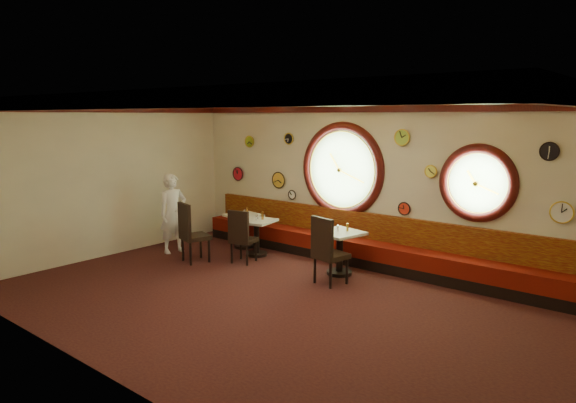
# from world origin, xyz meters

# --- Properties ---
(floor) EXTENTS (9.00, 6.00, 0.00)m
(floor) POSITION_xyz_m (0.00, 0.00, 0.00)
(floor) COLOR black
(floor) RESTS_ON ground
(ceiling) EXTENTS (9.00, 6.00, 0.02)m
(ceiling) POSITION_xyz_m (0.00, 0.00, 3.20)
(ceiling) COLOR gold
(ceiling) RESTS_ON wall_back
(wall_back) EXTENTS (9.00, 0.02, 3.20)m
(wall_back) POSITION_xyz_m (0.00, 3.00, 1.60)
(wall_back) COLOR beige
(wall_back) RESTS_ON floor
(wall_front) EXTENTS (9.00, 0.02, 3.20)m
(wall_front) POSITION_xyz_m (0.00, -3.00, 1.60)
(wall_front) COLOR beige
(wall_front) RESTS_ON floor
(wall_left) EXTENTS (0.02, 6.00, 3.20)m
(wall_left) POSITION_xyz_m (-4.50, 0.00, 1.60)
(wall_left) COLOR beige
(wall_left) RESTS_ON floor
(molding_back) EXTENTS (9.00, 0.10, 0.18)m
(molding_back) POSITION_xyz_m (0.00, 2.95, 3.11)
(molding_back) COLOR #380C0A
(molding_back) RESTS_ON wall_back
(molding_front) EXTENTS (9.00, 0.10, 0.18)m
(molding_front) POSITION_xyz_m (0.00, -2.95, 3.11)
(molding_front) COLOR #380C0A
(molding_front) RESTS_ON wall_back
(molding_left) EXTENTS (0.10, 6.00, 0.18)m
(molding_left) POSITION_xyz_m (-4.45, 0.00, 3.11)
(molding_left) COLOR #380C0A
(molding_left) RESTS_ON wall_back
(banquette_base) EXTENTS (8.00, 0.55, 0.20)m
(banquette_base) POSITION_xyz_m (0.00, 2.72, 0.10)
(banquette_base) COLOR black
(banquette_base) RESTS_ON floor
(banquette_seat) EXTENTS (8.00, 0.55, 0.30)m
(banquette_seat) POSITION_xyz_m (0.00, 2.72, 0.35)
(banquette_seat) COLOR #5B0E07
(banquette_seat) RESTS_ON banquette_base
(banquette_back) EXTENTS (8.00, 0.10, 0.55)m
(banquette_back) POSITION_xyz_m (0.00, 2.94, 0.75)
(banquette_back) COLOR #5C0C07
(banquette_back) RESTS_ON wall_back
(porthole_left_glass) EXTENTS (1.66, 0.02, 1.66)m
(porthole_left_glass) POSITION_xyz_m (-0.60, 3.00, 1.85)
(porthole_left_glass) COLOR #7EAB66
(porthole_left_glass) RESTS_ON wall_back
(porthole_left_frame) EXTENTS (1.98, 0.18, 1.98)m
(porthole_left_frame) POSITION_xyz_m (-0.60, 2.98, 1.85)
(porthole_left_frame) COLOR #380C0A
(porthole_left_frame) RESTS_ON wall_back
(porthole_left_ring) EXTENTS (1.61, 0.03, 1.61)m
(porthole_left_ring) POSITION_xyz_m (-0.60, 2.95, 1.85)
(porthole_left_ring) COLOR gold
(porthole_left_ring) RESTS_ON wall_back
(porthole_right_glass) EXTENTS (1.10, 0.02, 1.10)m
(porthole_right_glass) POSITION_xyz_m (2.20, 3.00, 1.80)
(porthole_right_glass) COLOR #7EAB66
(porthole_right_glass) RESTS_ON wall_back
(porthole_right_frame) EXTENTS (1.38, 0.18, 1.38)m
(porthole_right_frame) POSITION_xyz_m (2.20, 2.98, 1.80)
(porthole_right_frame) COLOR #380C0A
(porthole_right_frame) RESTS_ON wall_back
(porthole_right_ring) EXTENTS (1.09, 0.03, 1.09)m
(porthole_right_ring) POSITION_xyz_m (2.20, 2.95, 1.80)
(porthole_right_ring) COLOR gold
(porthole_right_ring) RESTS_ON wall_back
(wall_clock_0) EXTENTS (0.20, 0.03, 0.20)m
(wall_clock_0) POSITION_xyz_m (-1.90, 2.96, 1.20)
(wall_clock_0) COLOR white
(wall_clock_0) RESTS_ON wall_back
(wall_clock_1) EXTENTS (0.22, 0.03, 0.22)m
(wall_clock_1) POSITION_xyz_m (1.35, 2.96, 1.95)
(wall_clock_1) COLOR #F9FB53
(wall_clock_1) RESTS_ON wall_back
(wall_clock_2) EXTENTS (0.34, 0.03, 0.34)m
(wall_clock_2) POSITION_xyz_m (3.55, 2.96, 1.45)
(wall_clock_2) COLOR white
(wall_clock_2) RESTS_ON wall_back
(wall_clock_3) EXTENTS (0.36, 0.03, 0.36)m
(wall_clock_3) POSITION_xyz_m (-2.30, 2.96, 1.50)
(wall_clock_3) COLOR gold
(wall_clock_3) RESTS_ON wall_back
(wall_clock_4) EXTENTS (0.26, 0.03, 0.26)m
(wall_clock_4) POSITION_xyz_m (-3.20, 2.96, 2.35)
(wall_clock_4) COLOR #96B424
(wall_clock_4) RESTS_ON wall_back
(wall_clock_5) EXTENTS (0.24, 0.03, 0.24)m
(wall_clock_5) POSITION_xyz_m (0.85, 2.96, 1.20)
(wall_clock_5) COLOR red
(wall_clock_5) RESTS_ON wall_back
(wall_clock_6) EXTENTS (0.30, 0.03, 0.30)m
(wall_clock_6) POSITION_xyz_m (0.75, 2.96, 2.55)
(wall_clock_6) COLOR #98C53D
(wall_clock_6) RESTS_ON wall_back
(wall_clock_7) EXTENTS (0.24, 0.03, 0.24)m
(wall_clock_7) POSITION_xyz_m (-2.00, 2.96, 2.45)
(wall_clock_7) COLOR black
(wall_clock_7) RESTS_ON wall_back
(wall_clock_8) EXTENTS (0.32, 0.03, 0.32)m
(wall_clock_8) POSITION_xyz_m (-3.60, 2.96, 1.55)
(wall_clock_8) COLOR red
(wall_clock_8) RESTS_ON wall_back
(wall_clock_9) EXTENTS (0.28, 0.03, 0.28)m
(wall_clock_9) POSITION_xyz_m (3.30, 2.96, 2.40)
(wall_clock_9) COLOR black
(wall_clock_9) RESTS_ON wall_back
(table_a) EXTENTS (0.81, 0.81, 0.77)m
(table_a) POSITION_xyz_m (-2.70, 2.20, 0.48)
(table_a) COLOR black
(table_a) RESTS_ON floor
(table_b) EXTENTS (0.82, 0.82, 0.78)m
(table_b) POSITION_xyz_m (-2.03, 1.90, 0.49)
(table_b) COLOR black
(table_b) RESTS_ON floor
(table_c) EXTENTS (0.89, 0.89, 0.82)m
(table_c) POSITION_xyz_m (0.08, 1.91, 0.52)
(table_c) COLOR black
(table_c) RESTS_ON floor
(chair_a) EXTENTS (0.64, 0.64, 0.76)m
(chair_a) POSITION_xyz_m (-2.71, 0.66, 0.70)
(chair_a) COLOR black
(chair_a) RESTS_ON floor
(chair_b) EXTENTS (0.55, 0.55, 0.68)m
(chair_b) POSITION_xyz_m (-1.86, 1.26, 0.63)
(chair_b) COLOR black
(chair_b) RESTS_ON floor
(chair_c) EXTENTS (0.60, 0.60, 0.76)m
(chair_c) POSITION_xyz_m (0.24, 1.25, 0.70)
(chair_c) COLOR black
(chair_c) RESTS_ON floor
(condiment_a_salt) EXTENTS (0.04, 0.04, 0.10)m
(condiment_a_salt) POSITION_xyz_m (-2.73, 2.29, 0.82)
(condiment_a_salt) COLOR silver
(condiment_a_salt) RESTS_ON table_a
(condiment_b_salt) EXTENTS (0.03, 0.03, 0.10)m
(condiment_b_salt) POSITION_xyz_m (-2.07, 1.98, 0.82)
(condiment_b_salt) COLOR silver
(condiment_b_salt) RESTS_ON table_b
(condiment_c_salt) EXTENTS (0.03, 0.03, 0.10)m
(condiment_c_salt) POSITION_xyz_m (-0.02, 1.99, 0.87)
(condiment_c_salt) COLOR silver
(condiment_c_salt) RESTS_ON table_c
(condiment_a_pepper) EXTENTS (0.04, 0.04, 0.10)m
(condiment_a_pepper) POSITION_xyz_m (-2.69, 2.23, 0.82)
(condiment_a_pepper) COLOR silver
(condiment_a_pepper) RESTS_ON table_a
(condiment_b_pepper) EXTENTS (0.04, 0.04, 0.11)m
(condiment_b_pepper) POSITION_xyz_m (-1.99, 1.85, 0.83)
(condiment_b_pepper) COLOR silver
(condiment_b_pepper) RESTS_ON table_b
(condiment_c_pepper) EXTENTS (0.04, 0.04, 0.11)m
(condiment_c_pepper) POSITION_xyz_m (0.04, 1.89, 0.88)
(condiment_c_pepper) COLOR silver
(condiment_c_pepper) RESTS_ON table_c
(condiment_a_bottle) EXTENTS (0.05, 0.05, 0.15)m
(condiment_a_bottle) POSITION_xyz_m (-2.65, 2.27, 0.84)
(condiment_a_bottle) COLOR gold
(condiment_a_bottle) RESTS_ON table_a
(condiment_b_bottle) EXTENTS (0.05, 0.05, 0.17)m
(condiment_b_bottle) POSITION_xyz_m (-1.95, 2.01, 0.86)
(condiment_b_bottle) COLOR gold
(condiment_b_bottle) RESTS_ON table_b
(condiment_c_bottle) EXTENTS (0.05, 0.05, 0.15)m
(condiment_c_bottle) POSITION_xyz_m (0.17, 2.02, 0.90)
(condiment_c_bottle) COLOR gold
(condiment_c_bottle) RESTS_ON table_c
(waiter) EXTENTS (0.52, 0.70, 1.72)m
(waiter) POSITION_xyz_m (-3.61, 0.96, 0.86)
(waiter) COLOR white
(waiter) RESTS_ON floor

